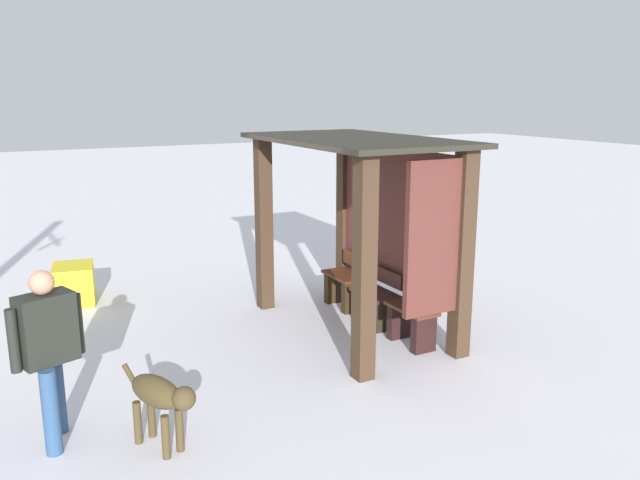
# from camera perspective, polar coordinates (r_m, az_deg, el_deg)

# --- Properties ---
(ground_plane) EXTENTS (60.00, 60.00, 0.00)m
(ground_plane) POSITION_cam_1_polar(r_m,az_deg,el_deg) (8.52, 2.86, -7.90)
(ground_plane) COLOR white
(bus_shelter) EXTENTS (3.13, 1.78, 2.50)m
(bus_shelter) POSITION_cam_1_polar(r_m,az_deg,el_deg) (8.09, 4.75, 3.22)
(bus_shelter) COLOR #402C1E
(bus_shelter) RESTS_ON ground
(bench_left_inside) EXTENTS (0.71, 0.41, 0.77)m
(bench_left_inside) POSITION_cam_1_polar(r_m,az_deg,el_deg) (9.26, 2.34, -4.05)
(bench_left_inside) COLOR #562815
(bench_left_inside) RESTS_ON ground
(bench_center_inside) EXTENTS (0.71, 0.41, 0.73)m
(bench_center_inside) POSITION_cam_1_polar(r_m,az_deg,el_deg) (8.61, 5.07, -5.55)
(bench_center_inside) COLOR #452722
(bench_center_inside) RESTS_ON ground
(bench_right_inside) EXTENTS (0.71, 0.35, 0.77)m
(bench_right_inside) POSITION_cam_1_polar(r_m,az_deg,el_deg) (7.98, 8.25, -7.02)
(bench_right_inside) COLOR #572E1E
(bench_right_inside) RESTS_ON ground
(person_walking) EXTENTS (0.55, 0.64, 1.59)m
(person_walking) POSITION_cam_1_polar(r_m,az_deg,el_deg) (6.04, -23.12, -8.56)
(person_walking) COLOR #242821
(person_walking) RESTS_ON ground
(dog) EXTENTS (0.88, 0.48, 0.68)m
(dog) POSITION_cam_1_polar(r_m,az_deg,el_deg) (5.81, -14.09, -13.45)
(dog) COLOR #4B3D22
(dog) RESTS_ON ground
(grit_bin) EXTENTS (0.79, 0.67, 0.57)m
(grit_bin) POSITION_cam_1_polar(r_m,az_deg,el_deg) (10.11, -21.11, -3.68)
(grit_bin) COLOR yellow
(grit_bin) RESTS_ON ground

